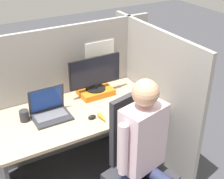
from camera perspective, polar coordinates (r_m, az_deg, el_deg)
The scene contains 12 objects.
cubicle_panel_back at distance 3.19m, azimuth -9.24°, elevation -0.92°, with size 2.03×0.05×1.40m.
cubicle_panel_right at distance 3.15m, azimuth 7.40°, elevation -1.15°, with size 0.04×1.40×1.40m.
desk at distance 2.95m, azimuth -6.19°, elevation -6.88°, with size 1.53×0.75×0.72m.
paper_box at distance 3.11m, azimuth -3.01°, elevation -0.38°, with size 0.33×0.24×0.06m.
monitor at distance 3.02m, azimuth -3.13°, elevation 2.97°, with size 0.53×0.20×0.34m.
laptop at distance 2.80m, azimuth -11.24°, elevation -3.96°, with size 0.32×0.25×0.27m.
mouse at distance 2.74m, azimuth -3.68°, elevation -5.03°, with size 0.08×0.04×0.04m.
stapler at distance 3.11m, azimuth 5.74°, elevation -0.63°, with size 0.04×0.15×0.04m.
carrot_toy at distance 2.72m, azimuth -1.75°, elevation -5.23°, with size 0.04×0.14×0.04m.
office_chair at distance 2.64m, azimuth 4.42°, elevation -12.51°, with size 0.55×0.60×1.06m.
person at distance 2.38m, azimuth 6.01°, elevation -10.75°, with size 0.47×0.46×1.30m.
pen_cup at distance 2.80m, azimuth -15.75°, elevation -4.64°, with size 0.08×0.08×0.10m.
Camera 1 is at (-0.91, -1.86, 2.25)m, focal length 50.00 mm.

